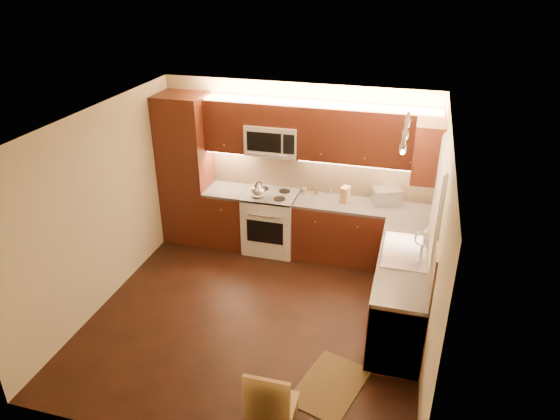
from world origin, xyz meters
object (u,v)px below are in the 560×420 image
(stove, at_px, (271,222))
(kettle, at_px, (258,189))
(dining_chair, at_px, (273,403))
(knife_block, at_px, (345,194))
(sink, at_px, (406,246))
(microwave, at_px, (273,139))
(soap_bottle, at_px, (428,233))
(toaster_oven, at_px, (386,196))

(stove, relative_size, kettle, 3.65)
(kettle, height_order, dining_chair, kettle)
(knife_block, height_order, dining_chair, knife_block)
(sink, xyz_separation_m, kettle, (-2.15, 0.96, 0.07))
(microwave, xyz_separation_m, kettle, (-0.15, -0.30, -0.67))
(microwave, bearing_deg, stove, -90.00)
(knife_block, relative_size, dining_chair, 0.24)
(sink, relative_size, kettle, 3.41)
(knife_block, bearing_deg, dining_chair, -79.68)
(sink, xyz_separation_m, soap_bottle, (0.24, 0.38, 0.02))
(dining_chair, bearing_deg, kettle, 109.05)
(toaster_oven, bearing_deg, stove, 163.43)
(microwave, distance_m, dining_chair, 3.86)
(toaster_oven, xyz_separation_m, soap_bottle, (0.59, -0.91, -0.02))
(stove, relative_size, knife_block, 4.08)
(soap_bottle, bearing_deg, dining_chair, -108.10)
(stove, distance_m, sink, 2.35)
(knife_block, relative_size, soap_bottle, 1.23)
(sink, distance_m, knife_block, 1.51)
(sink, bearing_deg, microwave, 147.79)
(stove, height_order, kettle, kettle)
(stove, distance_m, microwave, 1.27)
(toaster_oven, height_order, soap_bottle, toaster_oven)
(soap_bottle, bearing_deg, knife_block, 151.82)
(dining_chair, bearing_deg, stove, 105.93)
(kettle, relative_size, toaster_oven, 0.65)
(kettle, relative_size, knife_block, 1.12)
(stove, height_order, microwave, microwave)
(soap_bottle, bearing_deg, toaster_oven, 129.88)
(knife_block, bearing_deg, soap_bottle, -23.57)
(kettle, relative_size, dining_chair, 0.27)
(soap_bottle, bearing_deg, stove, 168.70)
(kettle, xyz_separation_m, soap_bottle, (2.39, -0.58, -0.05))
(microwave, height_order, toaster_oven, microwave)
(kettle, xyz_separation_m, toaster_oven, (1.80, 0.33, -0.03))
(soap_bottle, xyz_separation_m, dining_chair, (-1.23, -2.63, -0.53))
(kettle, height_order, knife_block, kettle)
(soap_bottle, bearing_deg, sink, -115.01)
(microwave, relative_size, toaster_oven, 1.97)
(knife_block, xyz_separation_m, soap_bottle, (1.16, -0.82, -0.02))
(stove, distance_m, knife_block, 1.22)
(kettle, height_order, soap_bottle, kettle)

